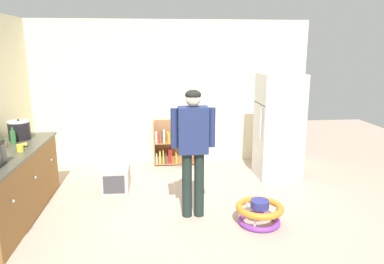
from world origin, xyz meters
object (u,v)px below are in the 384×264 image
(orange_cup, at_px, (3,145))
(yellow_cup, at_px, (20,148))
(standing_person, at_px, (193,142))
(baby_walker, at_px, (259,212))
(pet_carrier, at_px, (116,178))
(crock_pot, at_px, (19,130))
(white_cup, at_px, (18,132))
(bookshelf, at_px, (172,145))
(banana_bunch, at_px, (25,144))
(green_cup, at_px, (3,143))
(kitchen_counter, at_px, (11,186))
(refrigerator, at_px, (279,126))
(green_glass_bottle, at_px, (13,137))

(orange_cup, xyz_separation_m, yellow_cup, (0.28, -0.18, 0.00))
(orange_cup, bearing_deg, standing_person, -8.27)
(baby_walker, distance_m, pet_carrier, 2.37)
(crock_pot, bearing_deg, white_cup, 113.24)
(yellow_cup, bearing_deg, bookshelf, 45.88)
(crock_pot, bearing_deg, pet_carrier, 8.55)
(banana_bunch, xyz_separation_m, green_cup, (-0.29, 0.02, 0.02))
(kitchen_counter, distance_m, orange_cup, 0.55)
(bookshelf, height_order, orange_cup, orange_cup)
(crock_pot, relative_size, green_cup, 3.19)
(refrigerator, xyz_separation_m, bookshelf, (-1.79, 0.86, -0.52))
(standing_person, relative_size, baby_walker, 2.79)
(green_cup, bearing_deg, banana_bunch, -4.65)
(crock_pot, relative_size, white_cup, 3.19)
(green_cup, bearing_deg, green_glass_bottle, 55.27)
(baby_walker, xyz_separation_m, green_cup, (-3.34, 0.78, 0.79))
(baby_walker, height_order, green_glass_bottle, green_glass_bottle)
(bookshelf, bearing_deg, pet_carrier, -127.66)
(crock_pot, xyz_separation_m, green_glass_bottle, (-0.00, -0.25, -0.04))
(green_glass_bottle, bearing_deg, standing_person, -13.91)
(orange_cup, bearing_deg, bookshelf, 39.66)
(bookshelf, height_order, pet_carrier, bookshelf)
(crock_pot, height_order, orange_cup, crock_pot)
(standing_person, bearing_deg, orange_cup, 171.73)
(banana_bunch, distance_m, white_cup, 0.75)
(bookshelf, xyz_separation_m, yellow_cup, (-2.02, -2.08, 0.58))
(green_glass_bottle, relative_size, white_cup, 2.59)
(standing_person, distance_m, green_cup, 2.57)
(kitchen_counter, xyz_separation_m, standing_person, (2.36, -0.15, 0.56))
(kitchen_counter, xyz_separation_m, white_cup, (-0.19, 0.97, 0.50))
(crock_pot, bearing_deg, baby_walker, -19.67)
(standing_person, height_order, green_cup, standing_person)
(baby_walker, distance_m, yellow_cup, 3.15)
(kitchen_counter, xyz_separation_m, crock_pot, (-0.07, 0.70, 0.58))
(standing_person, bearing_deg, crock_pot, 160.78)
(standing_person, xyz_separation_m, orange_cup, (-2.48, 0.36, -0.07))
(bookshelf, bearing_deg, white_cup, -154.30)
(orange_cup, bearing_deg, pet_carrier, 26.79)
(refrigerator, relative_size, green_glass_bottle, 7.24)
(green_glass_bottle, bearing_deg, yellow_cup, -60.83)
(standing_person, xyz_separation_m, banana_bunch, (-2.23, 0.45, -0.08))
(kitchen_counter, xyz_separation_m, orange_cup, (-0.12, 0.21, 0.50))
(green_cup, bearing_deg, orange_cup, -67.10)
(pet_carrier, bearing_deg, green_glass_bottle, -161.35)
(bookshelf, distance_m, baby_walker, 2.77)
(banana_bunch, distance_m, green_cup, 0.29)
(bookshelf, bearing_deg, crock_pot, -147.80)
(green_glass_bottle, xyz_separation_m, white_cup, (-0.12, 0.52, -0.05))
(green_glass_bottle, xyz_separation_m, orange_cup, (-0.04, -0.24, -0.05))
(refrigerator, xyz_separation_m, green_cup, (-4.13, -0.93, 0.06))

